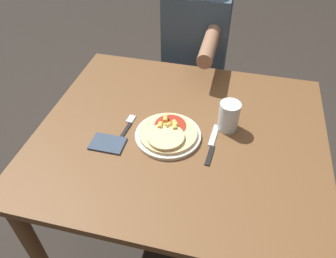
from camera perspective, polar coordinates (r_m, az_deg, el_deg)
ground_plane at (r=1.89m, az=1.57°, el=-17.52°), size 8.00×8.00×0.00m
dining_table at (r=1.36m, az=2.09°, el=-3.81°), size 1.12×0.97×0.76m
plate at (r=1.26m, az=0.00°, el=-1.10°), size 0.25×0.25×0.01m
pizza at (r=1.24m, az=-0.06°, el=-0.64°), size 0.22×0.22×0.04m
fork at (r=1.31m, az=-7.19°, el=0.31°), size 0.03×0.18×0.00m
knife at (r=1.24m, az=7.65°, el=-2.75°), size 0.03×0.22×0.00m
drinking_glass at (r=1.28m, az=10.54°, el=2.21°), size 0.08×0.08×0.12m
napkin at (r=1.25m, az=-10.47°, el=-2.49°), size 0.13×0.09×0.01m
person_diner at (r=1.89m, az=4.79°, el=13.33°), size 0.34×0.52×1.23m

